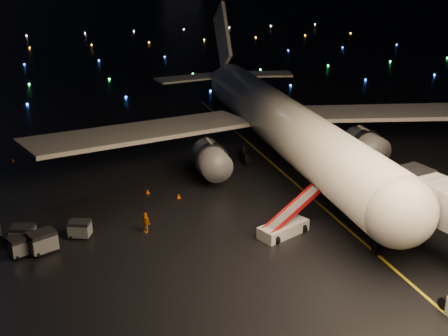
% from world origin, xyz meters
% --- Properties ---
extents(lane_centre, '(0.25, 80.00, 0.02)m').
position_xyz_m(lane_centre, '(12.00, 15.00, 0.01)').
color(lane_centre, gold).
rests_on(lane_centre, ground).
extents(airliner, '(60.67, 57.89, 16.52)m').
position_xyz_m(airliner, '(13.04, 26.83, 8.26)').
color(airliner, silver).
rests_on(airliner, ground).
extents(belt_loader, '(7.16, 4.39, 3.38)m').
position_xyz_m(belt_loader, '(6.02, 7.19, 1.69)').
color(belt_loader, silver).
rests_on(belt_loader, ground).
extents(crew_c, '(0.95, 1.20, 1.91)m').
position_xyz_m(crew_c, '(-5.45, 11.34, 0.95)').
color(crew_c, orange).
rests_on(crew_c, ground).
extents(safety_cone_0, '(0.58, 0.58, 0.51)m').
position_xyz_m(safety_cone_0, '(-0.96, 17.69, 0.25)').
color(safety_cone_0, '#F55202').
rests_on(safety_cone_0, ground).
extents(safety_cone_1, '(0.48, 0.48, 0.51)m').
position_xyz_m(safety_cone_1, '(4.60, 25.62, 0.25)').
color(safety_cone_1, '#F55202').
rests_on(safety_cone_1, ground).
extents(safety_cone_2, '(0.46, 0.46, 0.52)m').
position_xyz_m(safety_cone_2, '(-3.74, 19.81, 0.26)').
color(safety_cone_2, '#F55202').
rests_on(safety_cone_2, ground).
extents(safety_cone_3, '(0.49, 0.49, 0.45)m').
position_xyz_m(safety_cone_3, '(-17.33, 34.29, 0.23)').
color(safety_cone_3, '#F55202').
rests_on(safety_cone_3, ground).
extents(taxiway_lights, '(164.00, 92.00, 0.36)m').
position_xyz_m(taxiway_lights, '(0.00, 106.00, 0.18)').
color(taxiway_lights, black).
rests_on(taxiway_lights, ground).
extents(baggage_cart_0, '(2.17, 1.88, 1.54)m').
position_xyz_m(baggage_cart_0, '(-11.10, 12.13, 0.77)').
color(baggage_cart_0, gray).
rests_on(baggage_cart_0, ground).
extents(baggage_cart_1, '(2.29, 1.95, 1.65)m').
position_xyz_m(baggage_cart_1, '(-15.79, 12.42, 0.82)').
color(baggage_cart_1, gray).
rests_on(baggage_cart_1, ground).
extents(baggage_cart_2, '(2.58, 2.24, 1.84)m').
position_xyz_m(baggage_cart_2, '(-14.23, 10.40, 0.92)').
color(baggage_cart_2, gray).
rests_on(baggage_cart_2, ground).
extents(baggage_cart_3, '(2.29, 1.98, 1.63)m').
position_xyz_m(baggage_cart_3, '(-15.90, 10.44, 0.81)').
color(baggage_cart_3, gray).
rests_on(baggage_cart_3, ground).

